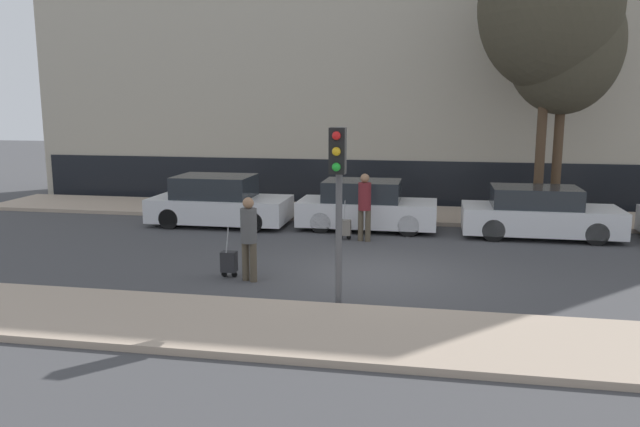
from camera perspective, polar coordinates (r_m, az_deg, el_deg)
ground_plane at (r=13.64m, az=4.85°, el=-5.46°), size 80.00×80.00×0.00m
sidewalk_near at (r=10.09m, az=2.63°, el=-10.83°), size 28.00×2.50×0.12m
sidewalk_far at (r=20.44m, az=6.86°, el=-0.05°), size 28.00×3.00×0.12m
building_facade at (r=23.66m, az=7.79°, el=17.04°), size 28.00×2.41×13.08m
parked_car_0 at (r=18.97m, az=-9.24°, el=1.02°), size 4.11×1.91×1.49m
parked_car_1 at (r=18.14m, az=4.21°, el=0.63°), size 3.97×1.71×1.43m
parked_car_2 at (r=18.06m, az=19.37°, el=-0.02°), size 4.17×1.74×1.38m
pedestrian_left at (r=12.88m, az=-6.52°, el=-1.85°), size 0.34×0.34×1.76m
trolley_left at (r=13.37m, az=-8.32°, el=-4.39°), size 0.34×0.29×1.09m
pedestrian_right at (r=16.51m, az=4.10°, el=0.98°), size 0.35×0.34×1.81m
trolley_right at (r=16.81m, az=2.28°, el=-1.30°), size 0.34×0.29×1.07m
traffic_light at (r=10.92m, az=1.66°, el=3.09°), size 0.28×0.47×3.24m
parked_bicycle at (r=20.29m, az=19.80°, el=0.58°), size 1.77×0.06×0.96m
bare_tree_near_crossing at (r=19.72m, az=20.24°, el=17.46°), size 3.99×3.99×8.71m
bare_tree_down_street at (r=19.99m, az=21.47°, el=14.16°), size 3.31×3.31×7.21m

